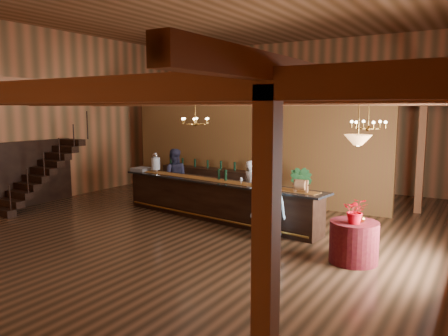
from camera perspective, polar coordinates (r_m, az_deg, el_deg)
The scene contains 26 objects.
floor at distance 11.27m, azimuth -2.97°, elevation -7.61°, with size 14.00×14.00×0.00m, color #56341F.
ceiling at distance 11.15m, azimuth -3.18°, elevation 20.79°, with size 14.00×14.00×0.00m, color #935B37.
wall_back at distance 17.09m, azimuth 10.47°, elevation 6.87°, with size 12.00×0.10×5.50m, color #C36C3F.
wall_left at distance 15.10m, azimuth -22.29°, elevation 6.31°, with size 0.10×14.00×5.50m, color #C36C3F.
beam_grid at distance 11.29m, azimuth -1.61°, elevation 9.06°, with size 11.90×13.90×0.39m.
support_posts at distance 10.55m, azimuth -4.57°, elevation 0.19°, with size 9.20×10.20×3.20m.
partition_wall at distance 14.19m, azimuth 3.34°, elevation 1.96°, with size 9.00×0.18×3.10m, color brown.
staircase at distance 14.36m, azimuth -23.00°, elevation -0.79°, with size 1.00×2.80×2.00m.
backroom_boxes at distance 16.01m, azimuth 7.35°, elevation -1.10°, with size 4.10×0.60×1.10m.
tasting_bar at distance 11.81m, azimuth -1.05°, elevation -4.16°, with size 6.47×1.61×1.08m.
beverage_dispenser at distance 13.38m, azimuth -8.91°, elevation 0.69°, with size 0.26×0.26×0.60m.
glass_rack_tray at distance 13.74m, azimuth -10.69°, elevation -0.16°, with size 0.50×0.50×0.10m, color gray.
raffle_drum at distance 10.20m, azimuth 10.03°, elevation -2.19°, with size 0.34×0.24×0.30m.
bar_bottle_0 at distance 11.79m, azimuth -0.67°, elevation -0.85°, with size 0.07×0.07×0.30m, color black.
bar_bottle_1 at distance 11.64m, azimuth 0.21°, elevation -0.96°, with size 0.07×0.07×0.30m, color black.
backbar_shelf at distance 14.74m, azimuth -2.13°, elevation -1.94°, with size 3.54×0.55×1.00m, color black.
round_table at distance 9.00m, azimuth 16.59°, elevation -9.24°, with size 0.94×0.94×0.81m, color #420510.
chandelier_left at distance 12.20m, azimuth -3.76°, elevation 6.19°, with size 0.80×0.80×0.70m.
chandelier_right at distance 10.61m, azimuth 18.32°, elevation 5.45°, with size 0.80×0.80×0.73m.
pendant_lamp at distance 8.64m, azimuth 17.10°, elevation 3.53°, with size 0.52×0.52×0.90m.
bartender at distance 12.19m, azimuth 3.57°, elevation -2.66°, with size 0.57×0.38×1.57m, color white.
staff_second at distance 13.65m, azimuth -6.55°, elevation -1.16°, with size 0.85×0.67×1.76m, color #2A283E.
guest at distance 10.03m, azimuth 5.81°, elevation -4.79°, with size 0.80×0.52×1.63m, color #9FCBE4.
floor_plant at distance 12.62m, azimuth 9.83°, elevation -2.85°, with size 0.75×0.61×1.37m, color #1D491E.
table_flowers at distance 8.69m, azimuth 16.84°, elevation -5.35°, with size 0.46×0.40×0.51m, color red.
table_vase at distance 8.88m, azimuth 17.46°, elevation -5.88°, with size 0.14×0.14×0.27m, color #A06C28.
Camera 1 is at (6.17, -8.94, 3.00)m, focal length 35.00 mm.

